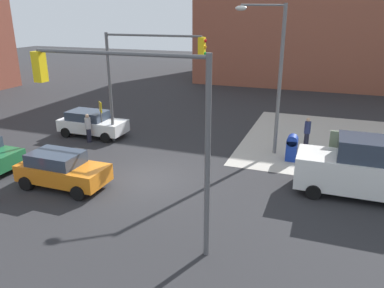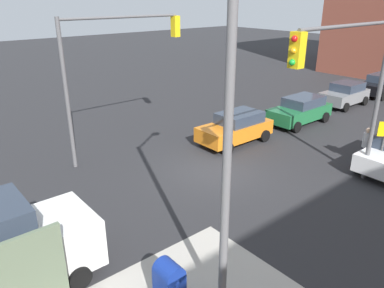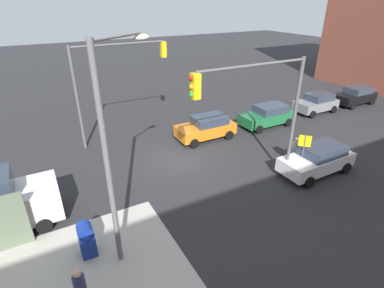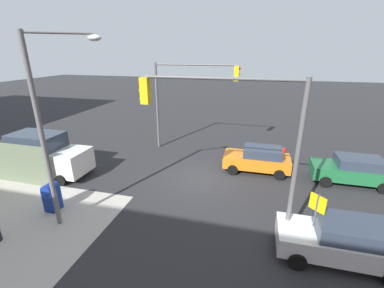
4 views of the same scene
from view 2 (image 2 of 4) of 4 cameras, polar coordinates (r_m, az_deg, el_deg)
The scene contains 12 objects.
ground_plane at distance 16.64m, azimuth 3.49°, elevation -4.24°, with size 120.00×120.00×0.00m, color #28282B.
traffic_signal_nw_corner at distance 14.24m, azimuth 23.24°, elevation 9.43°, with size 6.09×0.36×6.50m.
traffic_signal_se_corner at distance 17.59m, azimuth -11.70°, elevation 12.79°, with size 6.23×0.36×6.50m.
street_lamp_corner at distance 7.98m, azimuth 5.94°, elevation 2.75°, with size 2.33×1.68×8.00m.
warning_sign_two_way at distance 17.81m, azimuth 27.24°, elevation 0.78°, with size 0.48×0.48×2.40m.
mailbox_blue at distance 9.67m, azimuth -3.47°, elevation -20.69°, with size 0.56×0.64×1.43m.
fire_hydrant at distance 22.52m, azimuth 5.51°, elevation 4.08°, with size 0.26×0.26×0.94m.
sedan_gray at distance 28.51m, azimuth 22.27°, elevation 7.07°, with size 3.81×2.02×1.62m.
sedan_orange at distance 19.70m, azimuth 6.69°, elevation 2.52°, with size 4.08×2.02×1.62m.
sedan_green at distance 23.56m, azimuth 16.18°, elevation 5.02°, with size 4.26×2.02×1.62m.
sedan_black at distance 32.71m, azimuth 26.82°, elevation 8.08°, with size 4.07×2.02×1.62m.
pedestrian_crossing at distance 18.71m, azimuth 24.97°, elevation -0.22°, with size 0.36×0.36×1.78m.
Camera 2 is at (10.34, 10.82, 7.28)m, focal length 35.00 mm.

